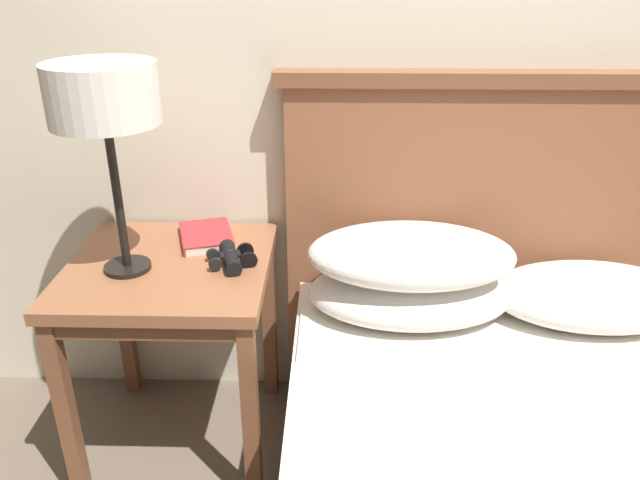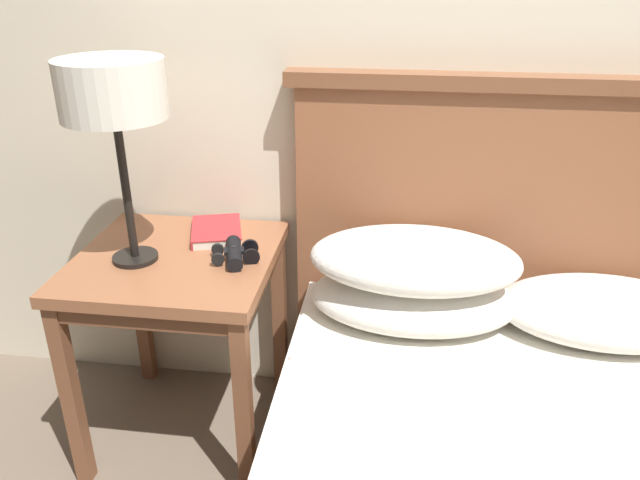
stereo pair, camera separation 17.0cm
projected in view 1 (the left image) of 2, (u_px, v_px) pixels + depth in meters
wall_back at (418, 16)px, 1.81m from camera, size 8.00×0.06×2.60m
nightstand at (171, 289)px, 1.83m from camera, size 0.58×0.58×0.66m
table_lamp at (103, 99)px, 1.56m from camera, size 0.28×0.28×0.57m
book_on_nightstand at (206, 236)px, 1.93m from camera, size 0.21×0.24×0.03m
binoculars_pair at (231, 257)px, 1.78m from camera, size 0.15×0.16×0.05m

